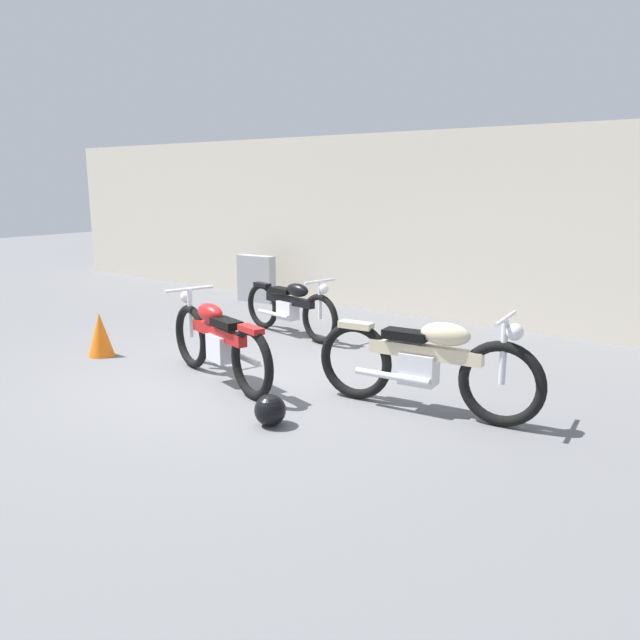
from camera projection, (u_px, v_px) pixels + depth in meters
name	position (u px, v px, depth m)	size (l,w,h in m)	color
ground_plane	(239.00, 380.00, 6.94)	(40.00, 40.00, 0.00)	slate
building_wall	(428.00, 226.00, 10.03)	(18.00, 0.30, 2.91)	beige
stone_marker	(256.00, 279.00, 11.43)	(0.73, 0.20, 0.84)	#9E9EA3
helmet	(270.00, 410.00, 5.64)	(0.29, 0.29, 0.29)	black
traffic_cone	(100.00, 334.00, 7.87)	(0.32, 0.32, 0.55)	orange
motorcycle_black	(290.00, 307.00, 8.88)	(1.92, 0.60, 0.87)	black
motorcycle_cream	(426.00, 363.00, 5.90)	(2.24, 0.63, 1.01)	black
motorcycle_red	(218.00, 341.00, 6.82)	(2.07, 0.83, 0.95)	black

